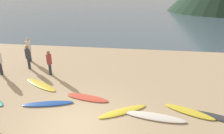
{
  "coord_description": "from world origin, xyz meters",
  "views": [
    {
      "loc": [
        2.37,
        -6.46,
        5.13
      ],
      "look_at": [
        0.68,
        5.09,
        0.6
      ],
      "focal_mm": 32.94,
      "sensor_mm": 36.0,
      "label": 1
    }
  ],
  "objects_px": {
    "surfboard_2": "(48,104)",
    "surfboard_3": "(87,98)",
    "surfboard_7": "(219,118)",
    "surfboard_4": "(123,111)",
    "person_2": "(29,48)",
    "surfboard_6": "(189,112)",
    "person_3": "(28,55)",
    "surfboard_1": "(41,85)",
    "surfboard_5": "(155,117)",
    "person_1": "(49,61)"
  },
  "relations": [
    {
      "from": "surfboard_6",
      "to": "person_3",
      "type": "xyz_separation_m",
      "value": [
        -9.61,
        3.86,
        0.91
      ]
    },
    {
      "from": "person_3",
      "to": "surfboard_1",
      "type": "bearing_deg",
      "value": -107.17
    },
    {
      "from": "surfboard_4",
      "to": "person_2",
      "type": "bearing_deg",
      "value": 109.1
    },
    {
      "from": "person_3",
      "to": "person_2",
      "type": "bearing_deg",
      "value": 59.77
    },
    {
      "from": "surfboard_7",
      "to": "person_1",
      "type": "distance_m",
      "value": 9.59
    },
    {
      "from": "surfboard_7",
      "to": "person_3",
      "type": "distance_m",
      "value": 11.57
    },
    {
      "from": "surfboard_1",
      "to": "surfboard_4",
      "type": "bearing_deg",
      "value": 7.69
    },
    {
      "from": "surfboard_4",
      "to": "surfboard_2",
      "type": "bearing_deg",
      "value": 144.49
    },
    {
      "from": "surfboard_1",
      "to": "person_3",
      "type": "bearing_deg",
      "value": 160.11
    },
    {
      "from": "surfboard_2",
      "to": "surfboard_6",
      "type": "relative_size",
      "value": 1.09
    },
    {
      "from": "surfboard_3",
      "to": "surfboard_4",
      "type": "distance_m",
      "value": 2.09
    },
    {
      "from": "surfboard_3",
      "to": "surfboard_7",
      "type": "distance_m",
      "value": 5.97
    },
    {
      "from": "surfboard_4",
      "to": "surfboard_5",
      "type": "xyz_separation_m",
      "value": [
        1.38,
        -0.22,
        0.01
      ]
    },
    {
      "from": "person_1",
      "to": "person_3",
      "type": "bearing_deg",
      "value": -125.71
    },
    {
      "from": "surfboard_2",
      "to": "person_2",
      "type": "height_order",
      "value": "person_2"
    },
    {
      "from": "person_3",
      "to": "surfboard_6",
      "type": "bearing_deg",
      "value": -79.04
    },
    {
      "from": "person_1",
      "to": "person_2",
      "type": "xyz_separation_m",
      "value": [
        -2.57,
        2.22,
        0.11
      ]
    },
    {
      "from": "surfboard_2",
      "to": "surfboard_7",
      "type": "height_order",
      "value": "surfboard_2"
    },
    {
      "from": "surfboard_3",
      "to": "surfboard_6",
      "type": "bearing_deg",
      "value": 4.94
    },
    {
      "from": "person_1",
      "to": "surfboard_7",
      "type": "bearing_deg",
      "value": 56.41
    },
    {
      "from": "surfboard_6",
      "to": "person_2",
      "type": "bearing_deg",
      "value": 178.65
    },
    {
      "from": "surfboard_5",
      "to": "person_3",
      "type": "relative_size",
      "value": 1.59
    },
    {
      "from": "surfboard_4",
      "to": "surfboard_7",
      "type": "relative_size",
      "value": 1.09
    },
    {
      "from": "surfboard_7",
      "to": "person_3",
      "type": "relative_size",
      "value": 1.35
    },
    {
      "from": "surfboard_2",
      "to": "surfboard_7",
      "type": "bearing_deg",
      "value": -15.08
    },
    {
      "from": "surfboard_5",
      "to": "surfboard_6",
      "type": "distance_m",
      "value": 1.63
    },
    {
      "from": "surfboard_4",
      "to": "person_2",
      "type": "distance_m",
      "value": 9.45
    },
    {
      "from": "person_2",
      "to": "person_3",
      "type": "height_order",
      "value": "person_2"
    },
    {
      "from": "surfboard_1",
      "to": "surfboard_7",
      "type": "distance_m",
      "value": 9.06
    },
    {
      "from": "surfboard_4",
      "to": "person_3",
      "type": "xyz_separation_m",
      "value": [
        -6.72,
        4.26,
        0.91
      ]
    },
    {
      "from": "surfboard_5",
      "to": "person_1",
      "type": "distance_m",
      "value": 7.34
    },
    {
      "from": "surfboard_5",
      "to": "person_1",
      "type": "xyz_separation_m",
      "value": [
        -6.27,
        3.71,
        0.88
      ]
    },
    {
      "from": "surfboard_2",
      "to": "person_2",
      "type": "xyz_separation_m",
      "value": [
        -3.94,
        5.59,
        0.99
      ]
    },
    {
      "from": "surfboard_7",
      "to": "person_3",
      "type": "height_order",
      "value": "person_3"
    },
    {
      "from": "surfboard_5",
      "to": "person_3",
      "type": "distance_m",
      "value": 9.3
    },
    {
      "from": "surfboard_2",
      "to": "surfboard_5",
      "type": "distance_m",
      "value": 4.92
    },
    {
      "from": "surfboard_7",
      "to": "surfboard_4",
      "type": "bearing_deg",
      "value": -158.37
    },
    {
      "from": "surfboard_7",
      "to": "surfboard_2",
      "type": "bearing_deg",
      "value": -160.15
    },
    {
      "from": "surfboard_2",
      "to": "surfboard_5",
      "type": "bearing_deg",
      "value": -19.11
    },
    {
      "from": "person_1",
      "to": "person_3",
      "type": "xyz_separation_m",
      "value": [
        -1.83,
        0.77,
        0.02
      ]
    },
    {
      "from": "surfboard_3",
      "to": "surfboard_6",
      "type": "relative_size",
      "value": 1.05
    },
    {
      "from": "surfboard_4",
      "to": "surfboard_7",
      "type": "xyz_separation_m",
      "value": [
        4.05,
        0.13,
        -0.0
      ]
    },
    {
      "from": "surfboard_7",
      "to": "person_1",
      "type": "relative_size",
      "value": 1.38
    },
    {
      "from": "surfboard_2",
      "to": "surfboard_3",
      "type": "xyz_separation_m",
      "value": [
        1.67,
        0.82,
        -0.0
      ]
    },
    {
      "from": "surfboard_2",
      "to": "surfboard_7",
      "type": "relative_size",
      "value": 1.09
    },
    {
      "from": "surfboard_2",
      "to": "surfboard_6",
      "type": "distance_m",
      "value": 6.42
    },
    {
      "from": "surfboard_3",
      "to": "person_2",
      "type": "distance_m",
      "value": 7.42
    },
    {
      "from": "surfboard_3",
      "to": "person_2",
      "type": "relative_size",
      "value": 1.29
    },
    {
      "from": "surfboard_5",
      "to": "person_1",
      "type": "height_order",
      "value": "person_1"
    },
    {
      "from": "surfboard_3",
      "to": "person_3",
      "type": "distance_m",
      "value": 5.95
    }
  ]
}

